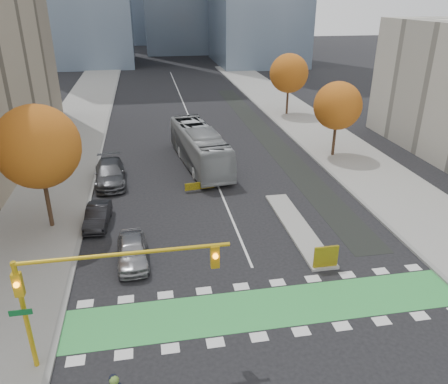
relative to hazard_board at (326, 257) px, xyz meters
name	(u,v)px	position (x,y,z in m)	size (l,w,h in m)	color
ground	(278,328)	(-4.00, -4.20, -0.80)	(300.00, 300.00, 0.00)	black
sidewalk_west	(51,182)	(-17.50, 15.80, -0.73)	(7.00, 120.00, 0.15)	gray
sidewalk_east	(356,161)	(9.50, 15.80, -0.73)	(7.00, 120.00, 0.15)	gray
curb_west	(94,179)	(-14.00, 15.80, -0.73)	(0.30, 120.00, 0.16)	gray
curb_east	(320,164)	(6.00, 15.80, -0.73)	(0.30, 120.00, 0.16)	gray
bike_crossing	(269,307)	(-4.00, -2.70, -0.79)	(20.00, 3.00, 0.01)	green
centre_line	(188,115)	(-4.00, 35.80, -0.80)	(0.15, 70.00, 0.01)	silver
bike_lane_paint	(265,135)	(3.50, 25.80, -0.80)	(2.50, 50.00, 0.01)	black
median_island	(297,227)	(0.00, 4.80, -0.72)	(1.60, 10.00, 0.16)	gray
hazard_board	(326,257)	(0.00, 0.00, 0.00)	(1.40, 0.12, 1.30)	yellow
tree_west	(38,147)	(-16.00, 7.80, 4.82)	(5.20, 5.20, 8.22)	#332114
tree_east_near	(338,106)	(8.00, 17.80, 4.06)	(4.40, 4.40, 7.08)	#332114
tree_east_far	(289,73)	(8.50, 33.80, 4.44)	(4.80, 4.80, 7.65)	#332114
traffic_signal_west	(89,281)	(-11.93, -4.71, 3.23)	(8.53, 0.56, 5.20)	#BF9914
bus	(199,147)	(-4.82, 17.80, 0.91)	(2.87, 12.28, 3.42)	#989C9F
parked_car_a	(132,251)	(-10.66, 2.64, -0.06)	(1.75, 4.35, 1.48)	gray
parked_car_b	(98,216)	(-13.00, 7.64, -0.14)	(1.41, 4.03, 1.33)	black
parked_car_c	(110,173)	(-12.59, 14.83, 0.05)	(2.39, 5.89, 1.71)	#47484C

